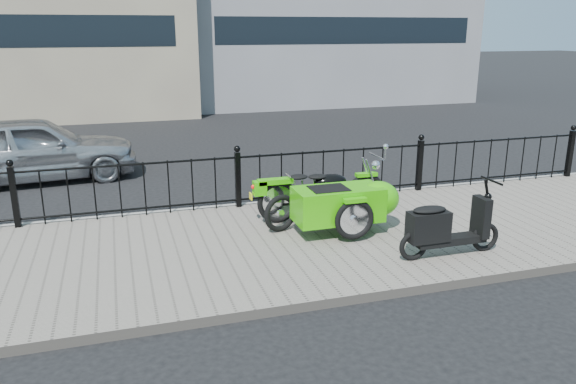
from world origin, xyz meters
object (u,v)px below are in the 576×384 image
object	(u,v)px
spare_tire	(281,213)
sedan_car	(34,149)
motorcycle_sidecar	(345,200)
scooter	(444,228)

from	to	relation	value
spare_tire	sedan_car	bearing A→B (deg)	129.57
motorcycle_sidecar	spare_tire	bearing A→B (deg)	167.20
motorcycle_sidecar	sedan_car	bearing A→B (deg)	134.50
spare_tire	sedan_car	xyz separation A→B (m)	(-3.93, 4.75, 0.28)
scooter	sedan_car	size ratio (longest dim) A/B	0.38
motorcycle_sidecar	sedan_car	world-z (taller)	sedan_car
scooter	spare_tire	distance (m)	2.41
sedan_car	motorcycle_sidecar	bearing A→B (deg)	-141.56
scooter	spare_tire	bearing A→B (deg)	139.05
scooter	sedan_car	distance (m)	8.55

